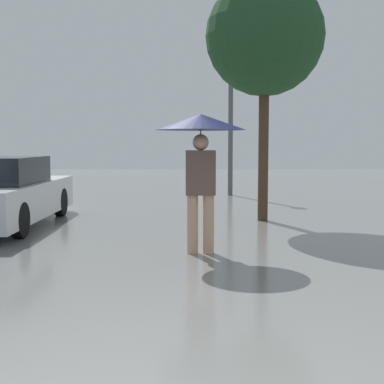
# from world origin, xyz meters

# --- Properties ---
(pedestrian) EXTENTS (1.27, 1.27, 1.99)m
(pedestrian) POSITION_xyz_m (0.48, 4.88, 1.64)
(pedestrian) COLOR tan
(pedestrian) RESTS_ON ground_plane
(parked_car_farthest) EXTENTS (1.67, 4.49, 1.32)m
(parked_car_farthest) POSITION_xyz_m (-3.26, 7.46, 0.61)
(parked_car_farthest) COLOR silver
(parked_car_farthest) RESTS_ON ground_plane
(tree) EXTENTS (2.37, 2.37, 4.89)m
(tree) POSITION_xyz_m (1.81, 8.18, 3.68)
(tree) COLOR #473323
(tree) RESTS_ON ground_plane
(street_lamp) EXTENTS (0.36, 0.36, 4.28)m
(street_lamp) POSITION_xyz_m (1.53, 13.56, 2.76)
(street_lamp) COLOR #515456
(street_lamp) RESTS_ON ground_plane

